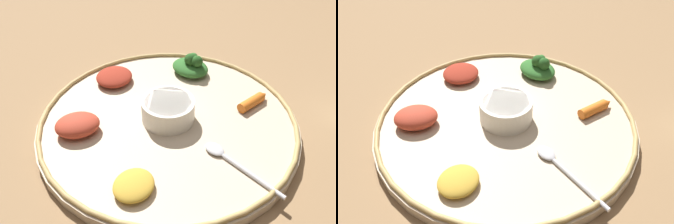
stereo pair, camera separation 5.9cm
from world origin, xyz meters
TOP-DOWN VIEW (x-y plane):
  - ground_plane at (0.00, 0.00)m, footprint 2.40×2.40m
  - platter at (0.00, 0.00)m, footprint 0.45×0.45m
  - platter_rim at (0.00, 0.00)m, footprint 0.45×0.45m
  - center_bowl at (0.00, 0.00)m, footprint 0.09×0.09m
  - spoon at (-0.04, -0.13)m, footprint 0.06×0.14m
  - greens_pile at (0.15, 0.03)m, footprint 0.08×0.09m
  - carrot_near_spoon at (0.11, -0.12)m, footprint 0.07×0.04m
  - mound_beet at (0.05, 0.15)m, footprint 0.09×0.09m
  - mound_berbere_red at (-0.10, 0.12)m, footprint 0.09×0.09m
  - mound_lentil_yellow at (-0.16, -0.03)m, footprint 0.06×0.06m

SIDE VIEW (x-z plane):
  - ground_plane at x=0.00m, z-range 0.00..0.00m
  - platter at x=0.00m, z-range 0.00..0.02m
  - platter_rim at x=0.00m, z-range 0.02..0.02m
  - spoon at x=-0.04m, z-range 0.02..0.03m
  - mound_lentil_yellow at x=-0.16m, z-range 0.02..0.04m
  - carrot_near_spoon at x=0.11m, z-range 0.02..0.04m
  - mound_beet at x=0.05m, z-range 0.02..0.04m
  - mound_berbere_red at x=-0.10m, z-range 0.02..0.05m
  - greens_pile at x=0.15m, z-range 0.01..0.06m
  - center_bowl at x=0.00m, z-range 0.02..0.06m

